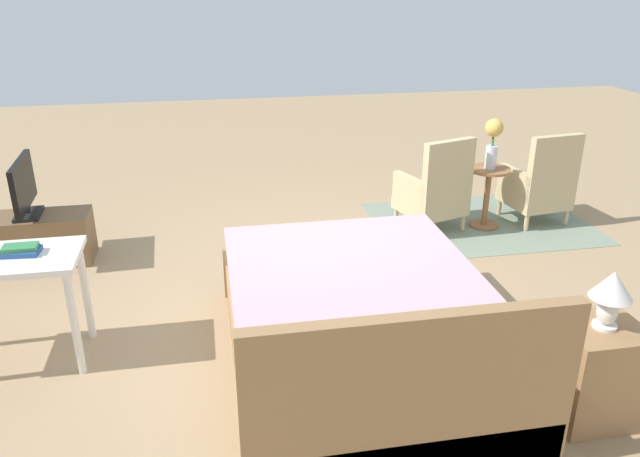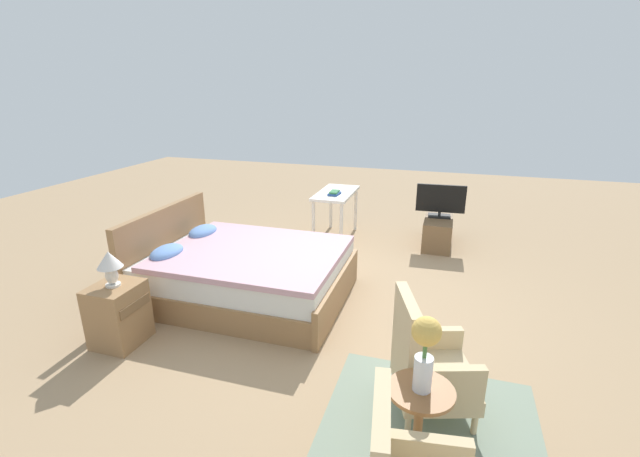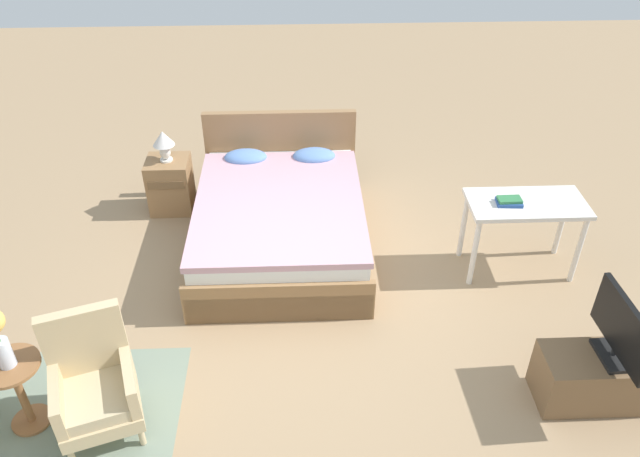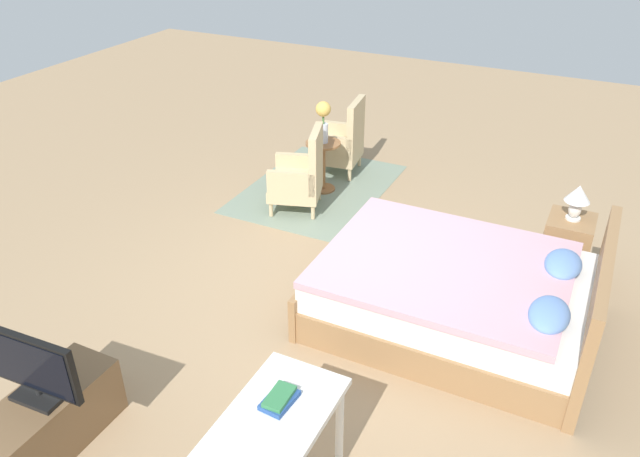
% 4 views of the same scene
% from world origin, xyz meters
% --- Properties ---
extents(ground_plane, '(16.00, 16.00, 0.00)m').
position_xyz_m(ground_plane, '(0.00, 0.00, 0.00)').
color(ground_plane, '#A38460').
extents(floor_rug, '(2.10, 1.50, 0.01)m').
position_xyz_m(floor_rug, '(-1.93, -1.09, 0.00)').
color(floor_rug, gray).
rests_on(floor_rug, ground_plane).
extents(bed, '(1.61, 2.16, 0.96)m').
position_xyz_m(bed, '(-0.16, 1.06, 0.30)').
color(bed, '#997047').
rests_on(bed, ground_plane).
extents(armchair_by_window_right, '(0.68, 0.68, 0.92)m').
position_xyz_m(armchair_by_window_right, '(-1.40, -1.03, 0.38)').
color(armchair_by_window_right, '#CCB284').
rests_on(armchair_by_window_right, floor_rug).
extents(side_table, '(0.40, 0.40, 0.60)m').
position_xyz_m(side_table, '(-1.93, -1.01, 0.37)').
color(side_table, '#936038').
rests_on(side_table, ground_plane).
extents(nightstand, '(0.44, 0.41, 0.58)m').
position_xyz_m(nightstand, '(-1.33, 1.75, 0.29)').
color(nightstand, '#997047').
rests_on(nightstand, ground_plane).
extents(table_lamp, '(0.22, 0.22, 0.33)m').
position_xyz_m(table_lamp, '(-1.33, 1.75, 0.80)').
color(table_lamp, silver).
rests_on(table_lamp, nightstand).
extents(tv_stand, '(0.96, 0.40, 0.43)m').
position_xyz_m(tv_stand, '(2.22, -0.95, 0.21)').
color(tv_stand, brown).
rests_on(tv_stand, ground_plane).
extents(tv_flatscreen, '(0.22, 0.70, 0.49)m').
position_xyz_m(tv_flatscreen, '(2.23, -0.95, 0.68)').
color(tv_flatscreen, black).
rests_on(tv_flatscreen, tv_stand).
extents(vanity_desk, '(1.04, 0.52, 0.74)m').
position_xyz_m(vanity_desk, '(2.04, 0.59, 0.63)').
color(vanity_desk, silver).
rests_on(vanity_desk, ground_plane).
extents(book_stack, '(0.23, 0.16, 0.06)m').
position_xyz_m(book_stack, '(1.87, 0.56, 0.77)').
color(book_stack, '#284C8E').
rests_on(book_stack, vanity_desk).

